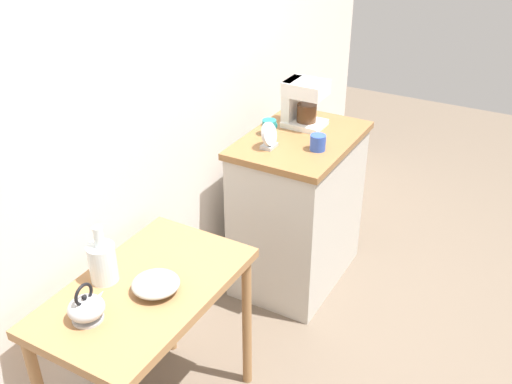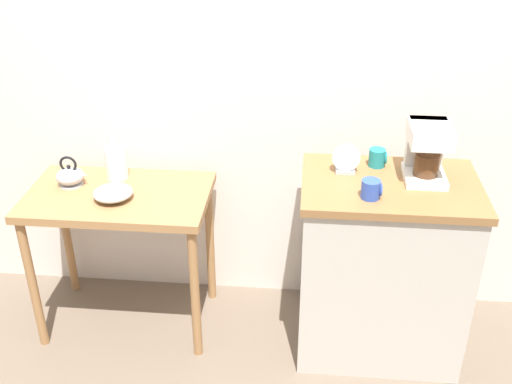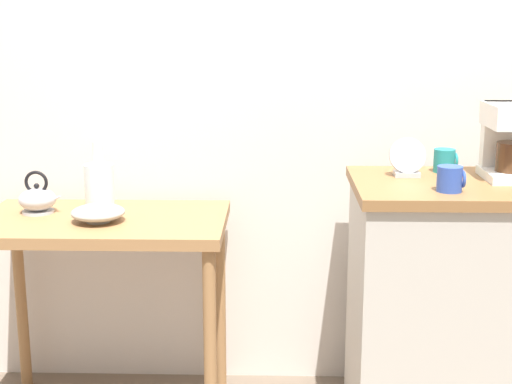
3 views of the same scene
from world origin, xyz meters
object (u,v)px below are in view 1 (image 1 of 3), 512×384
Objects in this scene: glass_carafe_vase at (102,262)px; coffee_maker at (302,101)px; mug_blue at (318,142)px; mug_dark_teal at (269,127)px; teakettle at (87,308)px; bowl_stoneware at (155,284)px; table_clock at (269,137)px.

coffee_maker reaches higher than glass_carafe_vase.
mug_blue is 1.03× the size of mug_dark_teal.
mug_dark_teal is at bearing -2.52° from glass_carafe_vase.
mug_blue reaches higher than teakettle.
mug_blue is 0.31m from mug_dark_teal.
bowl_stoneware is at bearing -177.38° from coffee_maker.
table_clock is at bearing -6.81° from glass_carafe_vase.
mug_blue is at bearing -16.69° from glass_carafe_vase.
teakettle is at bearing 178.36° from coffee_maker.
glass_carafe_vase is (-0.04, 0.22, 0.05)m from bowl_stoneware.
mug_blue is at bearing -99.28° from mug_dark_teal.
table_clock reaches higher than glass_carafe_vase.
table_clock is (1.12, -0.13, 0.12)m from glass_carafe_vase.
glass_carafe_vase is 1.13m from table_clock.
glass_carafe_vase is 1.27m from mug_blue.
mug_dark_teal is at bearing 80.72° from mug_blue.
teakettle is 1.68m from coffee_maker.
teakettle is 1.48m from mug_dark_teal.
coffee_maker is at bearing -25.41° from mug_dark_teal.
bowl_stoneware is 0.72× the size of coffee_maker.
teakettle is 1.20× the size of table_clock.
glass_carafe_vase is at bearing 26.98° from teakettle.
coffee_maker is 0.34m from mug_blue.
coffee_maker reaches higher than teakettle.
mug_dark_teal is (1.47, 0.05, 0.14)m from teakettle.
glass_carafe_vase is at bearing 174.14° from coffee_maker.
glass_carafe_vase reaches higher than mug_dark_teal.
glass_carafe_vase is at bearing 163.31° from mug_blue.
glass_carafe_vase reaches higher than teakettle.
table_clock is (-0.15, -0.08, 0.02)m from mug_dark_teal.
mug_dark_teal reaches higher than mug_blue.
mug_dark_teal is at bearing 154.59° from coffee_maker.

